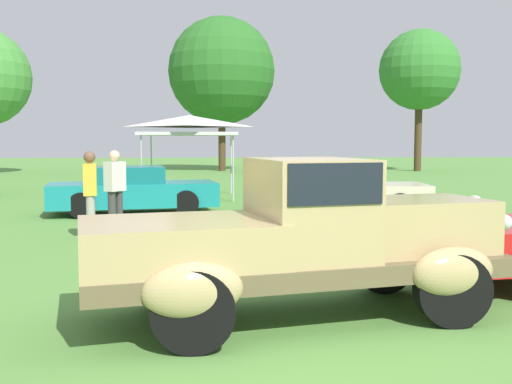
{
  "coord_description": "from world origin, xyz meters",
  "views": [
    {
      "loc": [
        -0.6,
        -5.89,
        1.89
      ],
      "look_at": [
        -0.06,
        2.47,
        1.17
      ],
      "focal_mm": 42.19,
      "sensor_mm": 36.0,
      "label": 1
    }
  ],
  "objects_px": {
    "show_car_teal": "(132,190)",
    "canopy_tent_center_field": "(189,124)",
    "show_car_cream": "(342,192)",
    "spectator_near_truck": "(90,192)",
    "spectator_between_cars": "(115,188)",
    "feature_pickup_truck": "(301,237)"
  },
  "relations": [
    {
      "from": "feature_pickup_truck",
      "to": "spectator_near_truck",
      "type": "relative_size",
      "value": 2.78
    },
    {
      "from": "show_car_cream",
      "to": "spectator_near_truck",
      "type": "bearing_deg",
      "value": -148.06
    },
    {
      "from": "show_car_teal",
      "to": "spectator_between_cars",
      "type": "relative_size",
      "value": 2.64
    },
    {
      "from": "show_car_cream",
      "to": "spectator_near_truck",
      "type": "height_order",
      "value": "spectator_near_truck"
    },
    {
      "from": "show_car_cream",
      "to": "canopy_tent_center_field",
      "type": "bearing_deg",
      "value": 129.22
    },
    {
      "from": "show_car_teal",
      "to": "canopy_tent_center_field",
      "type": "bearing_deg",
      "value": 73.01
    },
    {
      "from": "spectator_near_truck",
      "to": "spectator_between_cars",
      "type": "xyz_separation_m",
      "value": [
        0.31,
        0.92,
        0.0
      ]
    },
    {
      "from": "canopy_tent_center_field",
      "to": "feature_pickup_truck",
      "type": "bearing_deg",
      "value": -82.43
    },
    {
      "from": "spectator_between_cars",
      "to": "canopy_tent_center_field",
      "type": "distance_m",
      "value": 7.71
    },
    {
      "from": "canopy_tent_center_field",
      "to": "show_car_teal",
      "type": "bearing_deg",
      "value": -106.99
    },
    {
      "from": "show_car_teal",
      "to": "canopy_tent_center_field",
      "type": "relative_size",
      "value": 1.44
    },
    {
      "from": "spectator_between_cars",
      "to": "canopy_tent_center_field",
      "type": "height_order",
      "value": "canopy_tent_center_field"
    },
    {
      "from": "show_car_teal",
      "to": "spectator_between_cars",
      "type": "height_order",
      "value": "spectator_between_cars"
    },
    {
      "from": "feature_pickup_truck",
      "to": "canopy_tent_center_field",
      "type": "relative_size",
      "value": 1.51
    },
    {
      "from": "show_car_cream",
      "to": "spectator_between_cars",
      "type": "xyz_separation_m",
      "value": [
        -5.2,
        -2.52,
        0.31
      ]
    },
    {
      "from": "spectator_near_truck",
      "to": "spectator_between_cars",
      "type": "relative_size",
      "value": 1.0
    },
    {
      "from": "feature_pickup_truck",
      "to": "spectator_between_cars",
      "type": "height_order",
      "value": "feature_pickup_truck"
    },
    {
      "from": "spectator_near_truck",
      "to": "canopy_tent_center_field",
      "type": "relative_size",
      "value": 0.54
    },
    {
      "from": "show_car_cream",
      "to": "canopy_tent_center_field",
      "type": "height_order",
      "value": "canopy_tent_center_field"
    },
    {
      "from": "show_car_cream",
      "to": "spectator_between_cars",
      "type": "height_order",
      "value": "spectator_between_cars"
    },
    {
      "from": "feature_pickup_truck",
      "to": "canopy_tent_center_field",
      "type": "xyz_separation_m",
      "value": [
        -1.81,
        13.58,
        1.56
      ]
    },
    {
      "from": "spectator_near_truck",
      "to": "show_car_teal",
      "type": "bearing_deg",
      "value": 87.38
    }
  ]
}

